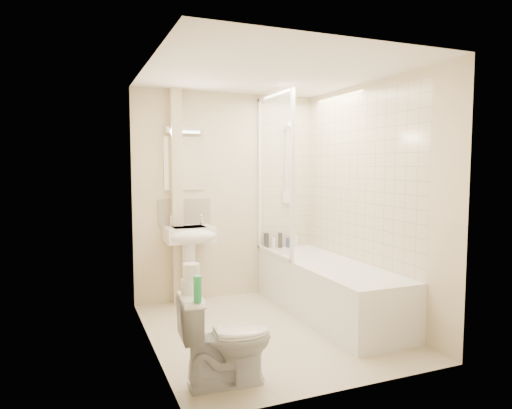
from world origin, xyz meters
name	(u,v)px	position (x,y,z in m)	size (l,w,h in m)	color
floor	(270,330)	(0.00, 0.00, 0.00)	(2.50, 2.50, 0.00)	beige
wall_back	(228,196)	(0.00, 1.25, 1.20)	(2.20, 0.02, 2.40)	beige
wall_left	(150,209)	(-1.10, 0.00, 1.20)	(0.02, 2.50, 2.40)	beige
wall_right	(369,201)	(1.10, 0.00, 1.20)	(0.02, 2.50, 2.40)	beige
ceiling	(271,72)	(0.00, 0.00, 2.40)	(2.20, 2.50, 0.02)	white
tile_back	(286,176)	(0.75, 1.24, 1.42)	(0.70, 0.01, 1.75)	beige
tile_right	(357,178)	(1.09, 0.20, 1.42)	(0.01, 2.10, 1.75)	beige
pipe_boxing	(177,198)	(-0.62, 1.19, 1.20)	(0.12, 0.12, 2.40)	beige
splashback	(185,212)	(-0.52, 1.24, 1.03)	(0.60, 0.01, 0.30)	beige
mirror	(184,164)	(-0.52, 1.24, 1.58)	(0.46, 0.01, 0.60)	white
strip_light	(184,130)	(-0.52, 1.22, 1.95)	(0.42, 0.07, 0.07)	silver
bathtub	(328,287)	(0.75, 0.20, 0.29)	(0.70, 2.10, 0.55)	white
shower_screen	(274,175)	(0.40, 0.80, 1.45)	(0.04, 0.92, 1.80)	white
shower_fixture	(287,166)	(0.75, 1.19, 1.55)	(0.10, 0.16, 0.99)	white
pedestal_sink	(190,243)	(-0.52, 1.01, 0.71)	(0.52, 0.48, 1.01)	white
bottle_black_a	(266,241)	(0.46, 1.16, 0.65)	(0.06, 0.06, 0.19)	black
bottle_white_a	(273,243)	(0.55, 1.16, 0.62)	(0.05, 0.05, 0.14)	white
bottle_black_b	(280,240)	(0.65, 1.16, 0.64)	(0.05, 0.05, 0.19)	black
bottle_blue	(288,243)	(0.75, 1.16, 0.61)	(0.04, 0.04, 0.11)	navy
bottle_cream	(293,239)	(0.82, 1.16, 0.64)	(0.06, 0.06, 0.19)	beige
bottle_white_b	(296,241)	(0.86, 1.16, 0.62)	(0.05, 0.05, 0.14)	white
toilet	(226,338)	(-0.72, -0.85, 0.33)	(0.68, 0.41, 0.67)	white
toilet_roll_lower	(188,286)	(-0.97, -0.78, 0.72)	(0.11, 0.11, 0.10)	white
toilet_roll_upper	(191,271)	(-0.94, -0.76, 0.82)	(0.12, 0.12, 0.10)	white
green_bottle	(198,289)	(-0.96, -0.99, 0.75)	(0.05, 0.05, 0.18)	green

